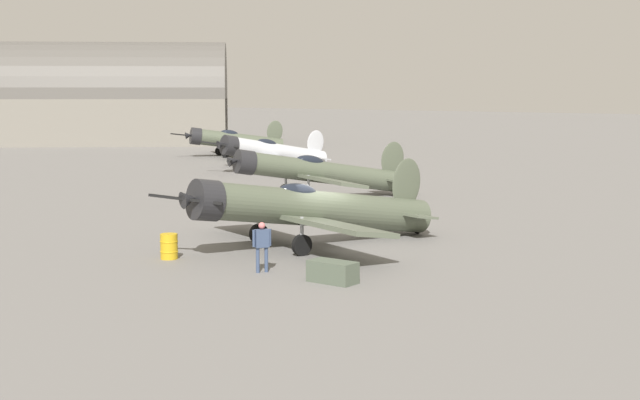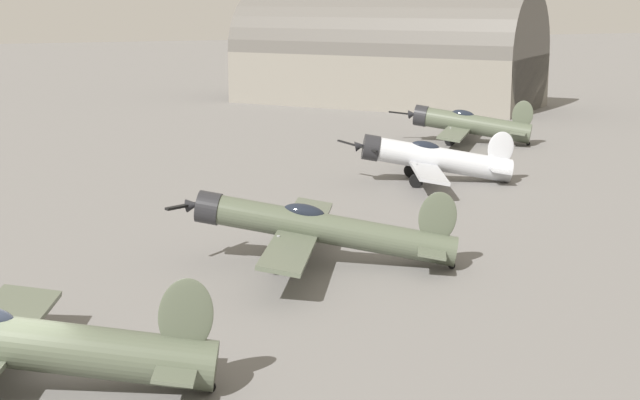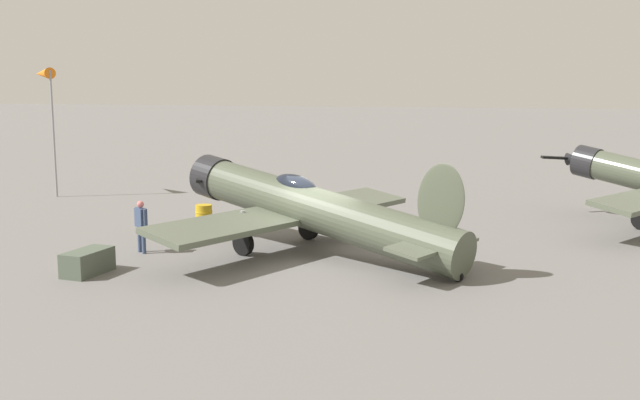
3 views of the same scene
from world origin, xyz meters
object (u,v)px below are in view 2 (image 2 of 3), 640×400
object	(u,v)px
airplane_mid_apron	(317,228)
airplane_foreground	(5,342)
airplane_outer_stand	(467,124)
airplane_far_line	(431,158)

from	to	relation	value
airplane_mid_apron	airplane_foreground	bearing A→B (deg)	62.61
airplane_mid_apron	airplane_outer_stand	xyz separation A→B (m)	(21.65, 26.16, -0.12)
airplane_foreground	airplane_far_line	xyz separation A→B (m)	(24.64, 22.60, -0.07)
airplane_far_line	airplane_foreground	bearing A→B (deg)	62.84
airplane_mid_apron	airplane_outer_stand	distance (m)	33.96
airplane_foreground	airplane_far_line	size ratio (longest dim) A/B	0.99
airplane_mid_apron	airplane_outer_stand	bearing A→B (deg)	-102.58
airplane_outer_stand	airplane_foreground	bearing A→B (deg)	82.43
airplane_far_line	airplane_outer_stand	size ratio (longest dim) A/B	1.07
airplane_foreground	airplane_outer_stand	bearing A→B (deg)	-114.79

